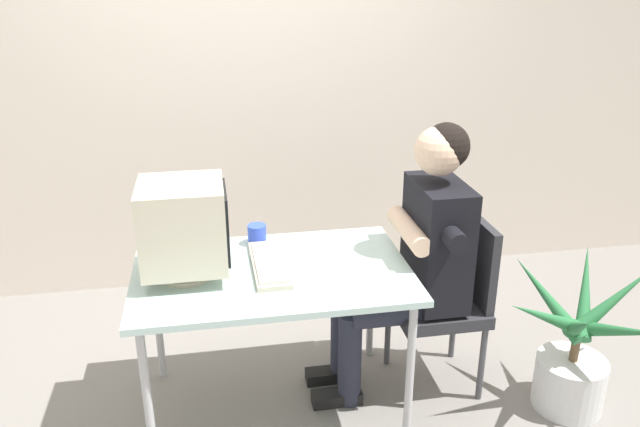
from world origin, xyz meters
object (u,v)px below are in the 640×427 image
object	(u,v)px
person_seated	(416,250)
keyboard	(269,264)
office_chair	(449,294)
desk_mug	(257,234)
crt_monitor	(184,226)
desk	(273,281)
potted_plant	(574,354)

from	to	relation	value
person_seated	keyboard	bearing A→B (deg)	-178.60
keyboard	office_chair	xyz separation A→B (m)	(0.86, 0.02, -0.24)
office_chair	desk_mug	world-z (taller)	office_chair
crt_monitor	desk_mug	bearing A→B (deg)	41.08
desk	potted_plant	world-z (taller)	potted_plant
desk	desk_mug	world-z (taller)	desk_mug
desk_mug	person_seated	bearing A→B (deg)	-18.75
keyboard	person_seated	bearing A→B (deg)	1.40
desk	crt_monitor	world-z (taller)	crt_monitor
office_chair	person_seated	distance (m)	0.30
office_chair	desk	bearing A→B (deg)	-176.71
keyboard	desk_mug	xyz separation A→B (m)	(-0.03, 0.26, 0.03)
keyboard	potted_plant	distance (m)	1.46
person_seated	potted_plant	bearing A→B (deg)	-24.00
office_chair	potted_plant	size ratio (longest dim) A/B	1.12
office_chair	potted_plant	bearing A→B (deg)	-31.17
office_chair	person_seated	size ratio (longest dim) A/B	0.65
potted_plant	office_chair	bearing A→B (deg)	148.83
desk	potted_plant	distance (m)	1.43
crt_monitor	keyboard	world-z (taller)	crt_monitor
office_chair	crt_monitor	bearing A→B (deg)	-178.18
crt_monitor	person_seated	bearing A→B (deg)	2.14
keyboard	person_seated	xyz separation A→B (m)	(0.68, 0.02, 0.00)
crt_monitor	keyboard	bearing A→B (deg)	3.56
desk	potted_plant	size ratio (longest dim) A/B	1.57
person_seated	desk_mug	xyz separation A→B (m)	(-0.71, 0.24, 0.03)
person_seated	crt_monitor	bearing A→B (deg)	-177.86
potted_plant	person_seated	bearing A→B (deg)	156.00
office_chair	desk_mug	bearing A→B (deg)	164.85
potted_plant	desk_mug	bearing A→B (deg)	158.63
desk	person_seated	size ratio (longest dim) A/B	0.91
crt_monitor	desk_mug	distance (m)	0.46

